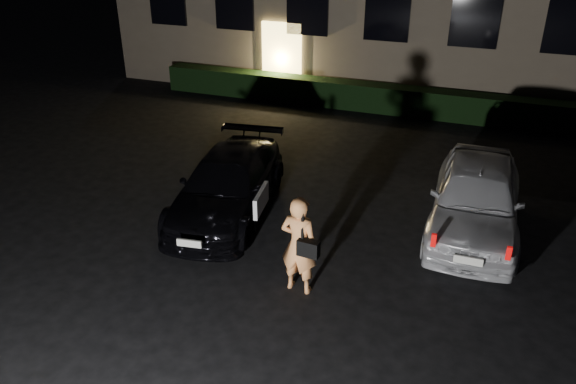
% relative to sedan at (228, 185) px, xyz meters
% --- Properties ---
extents(ground, '(80.00, 80.00, 0.00)m').
position_rel_sedan_xyz_m(ground, '(1.54, -2.69, -0.63)').
color(ground, black).
rests_on(ground, ground).
extents(hedge, '(15.00, 0.70, 0.85)m').
position_rel_sedan_xyz_m(hedge, '(1.54, 7.81, -0.20)').
color(hedge, black).
rests_on(hedge, ground).
extents(sedan, '(2.37, 4.55, 1.26)m').
position_rel_sedan_xyz_m(sedan, '(0.00, 0.00, 0.00)').
color(sedan, black).
rests_on(sedan, ground).
extents(hatch, '(1.80, 4.32, 1.46)m').
position_rel_sedan_xyz_m(hatch, '(4.99, 1.06, 0.10)').
color(hatch, silver).
rests_on(hatch, ground).
extents(man, '(0.74, 0.47, 1.78)m').
position_rel_sedan_xyz_m(man, '(2.36, -2.10, 0.26)').
color(man, '#FFA059').
rests_on(man, ground).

